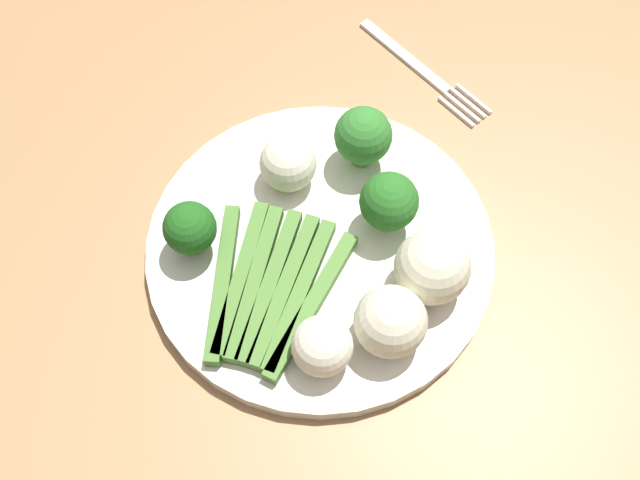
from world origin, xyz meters
name	(u,v)px	position (x,y,z in m)	size (l,w,h in m)	color
dining_table	(277,357)	(0.00, 0.00, 0.63)	(1.19, 1.03, 0.73)	#9E754C
plate	(320,247)	(-0.07, -0.01, 0.74)	(0.29, 0.29, 0.01)	silver
asparagus_bundle	(269,288)	(-0.01, -0.01, 0.75)	(0.16, 0.14, 0.01)	#47752D
broccoli_front	(389,202)	(-0.12, 0.01, 0.78)	(0.05, 0.05, 0.06)	#568E33
broccoli_front_left	(363,136)	(-0.15, -0.05, 0.78)	(0.05, 0.05, 0.06)	#609E3D
broccoli_near_center	(190,229)	(0.01, -0.08, 0.78)	(0.04, 0.04, 0.05)	#4C7F2B
cauliflower_back	(288,163)	(-0.09, -0.08, 0.77)	(0.05, 0.05, 0.05)	silver
cauliflower_right	(432,267)	(-0.10, 0.08, 0.78)	(0.06, 0.06, 0.06)	beige
cauliflower_mid	(391,322)	(-0.05, 0.08, 0.78)	(0.06, 0.06, 0.06)	beige
cauliflower_left	(318,350)	(0.00, 0.06, 0.77)	(0.05, 0.05, 0.05)	silver
fork	(423,71)	(-0.28, -0.08, 0.74)	(0.03, 0.17, 0.00)	silver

